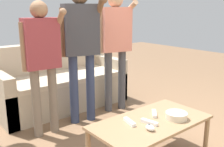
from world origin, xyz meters
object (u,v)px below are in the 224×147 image
object	(u,v)px
snack_bowl	(176,116)
game_remote_nunchuk	(150,128)
couch	(60,85)
player_right	(115,38)
game_remote_wand_far	(154,114)
player_center	(81,40)
coffee_table	(151,126)
player_left	(42,54)
game_remote_wand_spare	(149,122)
game_remote_wand_near	(130,122)

from	to	relation	value
snack_bowl	game_remote_nunchuk	xyz separation A→B (m)	(-0.36, -0.01, -0.01)
couch	player_right	xyz separation A→B (m)	(0.52, -0.64, 0.69)
game_remote_wand_far	couch	bearing A→B (deg)	91.26
game_remote_wand_far	player_right	bearing A→B (deg)	67.21
player_center	game_remote_nunchuk	bearing A→B (deg)	-97.87
couch	game_remote_nunchuk	xyz separation A→B (m)	(-0.23, -1.97, 0.13)
game_remote_wand_far	player_center	bearing A→B (deg)	94.51
player_center	game_remote_wand_far	bearing A→B (deg)	-85.49
game_remote_nunchuk	coffee_table	bearing A→B (deg)	39.85
player_left	game_remote_nunchuk	bearing A→B (deg)	-75.22
player_right	coffee_table	bearing A→B (deg)	-116.25
game_remote_nunchuk	player_left	bearing A→B (deg)	104.78
player_center	player_right	world-z (taller)	player_center
game_remote_wand_spare	player_left	bearing A→B (deg)	109.79
coffee_table	player_right	bearing A→B (deg)	63.75
player_left	couch	bearing A→B (deg)	51.79
game_remote_wand_far	coffee_table	bearing A→B (deg)	-149.76
player_right	game_remote_wand_far	world-z (taller)	player_right
coffee_table	game_remote_wand_near	distance (m)	0.21
player_center	game_remote_wand_spare	bearing A→B (deg)	-94.27
couch	player_left	world-z (taller)	player_left
couch	game_remote_wand_spare	world-z (taller)	couch
game_remote_nunchuk	player_left	world-z (taller)	player_left
snack_bowl	game_remote_wand_near	xyz separation A→B (m)	(-0.40, 0.19, -0.01)
couch	game_remote_wand_spare	xyz separation A→B (m)	(-0.14, -1.88, 0.12)
player_center	game_remote_wand_far	world-z (taller)	player_center
player_right	snack_bowl	bearing A→B (deg)	-106.31
coffee_table	snack_bowl	bearing A→B (deg)	-28.56
player_right	game_remote_wand_near	xyz separation A→B (m)	(-0.79, -1.13, -0.57)
game_remote_wand_spare	player_center	bearing A→B (deg)	85.73
couch	coffee_table	world-z (taller)	couch
couch	snack_bowl	xyz separation A→B (m)	(0.13, -1.96, 0.14)
player_right	game_remote_wand_spare	size ratio (longest dim) A/B	9.88
player_center	game_remote_wand_far	xyz separation A→B (m)	(0.09, -1.10, -0.60)
game_remote_nunchuk	game_remote_wand_far	size ratio (longest dim) A/B	0.65
player_center	game_remote_wand_near	bearing A→B (deg)	-101.38
couch	game_remote_wand_near	world-z (taller)	couch
player_left	player_right	size ratio (longest dim) A/B	0.92
player_center	player_left	bearing A→B (deg)	-176.83
couch	game_remote_wand_far	bearing A→B (deg)	-88.74
player_right	game_remote_wand_spare	world-z (taller)	player_right
game_remote_nunchuk	player_center	xyz separation A→B (m)	(0.18, 1.29, 0.59)
game_remote_wand_far	game_remote_wand_spare	bearing A→B (deg)	-150.16
couch	game_remote_wand_spare	size ratio (longest dim) A/B	11.28
coffee_table	game_remote_nunchuk	world-z (taller)	game_remote_nunchuk
game_remote_nunchuk	snack_bowl	bearing A→B (deg)	1.50
game_remote_nunchuk	game_remote_wand_far	distance (m)	0.33
coffee_table	game_remote_wand_far	distance (m)	0.15
player_right	game_remote_wand_near	world-z (taller)	player_right
coffee_table	player_left	bearing A→B (deg)	112.89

